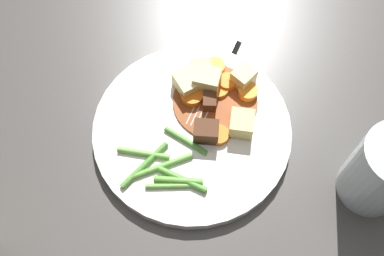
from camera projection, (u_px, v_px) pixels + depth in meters
name	position (u px, v px, depth m)	size (l,w,h in m)	color
ground_plane	(192.00, 133.00, 0.63)	(3.00, 3.00, 0.00)	#423F3D
dinner_plate	(192.00, 131.00, 0.63)	(0.26, 0.26, 0.02)	white
stew_sauce	(215.00, 101.00, 0.64)	(0.11, 0.11, 0.00)	brown
carrot_slice_0	(248.00, 92.00, 0.64)	(0.03, 0.03, 0.01)	orange
carrot_slice_1	(218.00, 89.00, 0.64)	(0.03, 0.03, 0.01)	orange
carrot_slice_2	(215.00, 67.00, 0.65)	(0.03, 0.03, 0.01)	orange
carrot_slice_3	(219.00, 135.00, 0.61)	(0.03, 0.03, 0.01)	orange
carrot_slice_4	(227.00, 82.00, 0.64)	(0.02, 0.02, 0.01)	orange
carrot_slice_5	(192.00, 96.00, 0.63)	(0.03, 0.03, 0.01)	orange
potato_chunk_0	(207.00, 81.00, 0.63)	(0.03, 0.03, 0.03)	#EAD68C
potato_chunk_1	(188.00, 83.00, 0.63)	(0.03, 0.03, 0.03)	#EAD68C
potato_chunk_2	(243.00, 77.00, 0.64)	(0.03, 0.02, 0.03)	#EAD68C
potato_chunk_3	(242.00, 124.00, 0.61)	(0.03, 0.03, 0.03)	#E5CC7A
potato_chunk_4	(201.00, 71.00, 0.64)	(0.02, 0.03, 0.02)	#E5CC7A
meat_chunk_0	(206.00, 132.00, 0.60)	(0.03, 0.02, 0.03)	#4C2B19
meat_chunk_1	(210.00, 102.00, 0.63)	(0.02, 0.02, 0.02)	#4C2B19
green_bean_0	(143.00, 153.00, 0.60)	(0.01, 0.01, 0.07)	#66AD42
green_bean_1	(169.00, 186.00, 0.58)	(0.01, 0.01, 0.06)	#66AD42
green_bean_2	(146.00, 166.00, 0.59)	(0.01, 0.01, 0.08)	#4C8E33
green_bean_3	(178.00, 181.00, 0.58)	(0.01, 0.01, 0.06)	#599E38
green_bean_4	(160.00, 167.00, 0.59)	(0.01, 0.01, 0.08)	#66AD42
green_bean_5	(182.00, 179.00, 0.59)	(0.01, 0.01, 0.07)	#4C8E33
green_bean_6	(186.00, 141.00, 0.61)	(0.01, 0.01, 0.06)	#4C8E33
fork	(216.00, 77.00, 0.65)	(0.16, 0.09, 0.00)	silver
water_glass	(383.00, 171.00, 0.55)	(0.08, 0.08, 0.11)	silver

